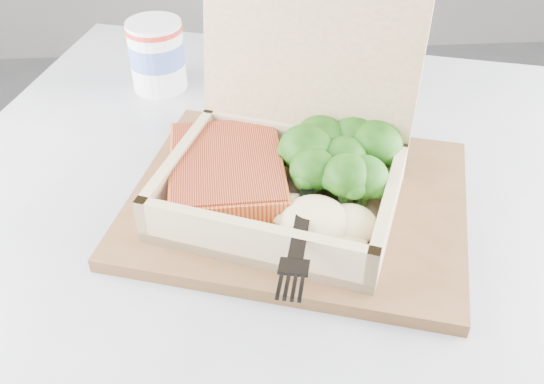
{
  "coord_description": "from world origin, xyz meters",
  "views": [
    {
      "loc": [
        -0.75,
        -0.24,
        1.09
      ],
      "look_at": [
        -0.72,
        0.16,
        0.75
      ],
      "focal_mm": 40.0,
      "sensor_mm": 36.0,
      "label": 1
    }
  ],
  "objects": [
    {
      "name": "cafe_table",
      "position": [
        -0.7,
        0.17,
        0.53
      ],
      "size": [
        0.93,
        0.93,
        0.71
      ],
      "rotation": [
        0.0,
        0.0,
        -0.29
      ],
      "color": "black",
      "rests_on": "floor"
    },
    {
      "name": "serving_tray",
      "position": [
        -0.7,
        0.19,
        0.72
      ],
      "size": [
        0.37,
        0.33,
        0.01
      ],
      "primitive_type": "cube",
      "rotation": [
        0.0,
        0.0,
        -0.3
      ],
      "color": "brown",
      "rests_on": "cafe_table"
    },
    {
      "name": "takeout_container",
      "position": [
        -0.7,
        0.21,
        0.77
      ],
      "size": [
        0.26,
        0.25,
        0.2
      ],
      "rotation": [
        0.0,
        0.0,
        -0.38
      ],
      "color": "tan",
      "rests_on": "serving_tray"
    },
    {
      "name": "salmon_fillet",
      "position": [
        -0.76,
        0.2,
        0.75
      ],
      "size": [
        0.11,
        0.14,
        0.03
      ],
      "primitive_type": "cube",
      "rotation": [
        0.0,
        0.0,
        0.03
      ],
      "color": "orange",
      "rests_on": "takeout_container"
    },
    {
      "name": "broccoli_pile",
      "position": [
        -0.65,
        0.2,
        0.76
      ],
      "size": [
        0.12,
        0.12,
        0.04
      ],
      "primitive_type": null,
      "color": "#2A7019",
      "rests_on": "takeout_container"
    },
    {
      "name": "mashed_potatoes",
      "position": [
        -0.69,
        0.13,
        0.75
      ],
      "size": [
        0.09,
        0.08,
        0.03
      ],
      "primitive_type": "ellipsoid",
      "color": "#F3E59D",
      "rests_on": "takeout_container"
    },
    {
      "name": "plastic_fork",
      "position": [
        -0.7,
        0.14,
        0.76
      ],
      "size": [
        0.05,
        0.16,
        0.02
      ],
      "rotation": [
        0.0,
        0.0,
        2.93
      ],
      "color": "black",
      "rests_on": "mashed_potatoes"
    },
    {
      "name": "paper_cup",
      "position": [
        -0.84,
        0.44,
        0.76
      ],
      "size": [
        0.07,
        0.07,
        0.09
      ],
      "color": "silver",
      "rests_on": "cafe_table"
    },
    {
      "name": "receipt",
      "position": [
        -0.67,
        0.36,
        0.71
      ],
      "size": [
        0.13,
        0.15,
        0.0
      ],
      "primitive_type": "cube",
      "rotation": [
        0.0,
        0.0,
        -0.54
      ],
      "color": "white",
      "rests_on": "cafe_table"
    }
  ]
}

